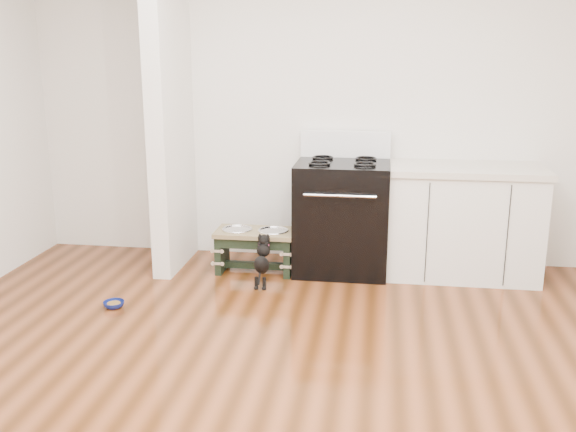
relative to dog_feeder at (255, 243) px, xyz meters
name	(u,v)px	position (x,y,z in m)	size (l,w,h in m)	color
ground	(267,400)	(0.46, -1.99, -0.26)	(5.00, 5.00, 0.00)	#42210B
room_shell	(264,92)	(0.46, -1.99, 1.36)	(5.00, 5.00, 5.00)	silver
partition_wall	(170,107)	(-0.72, 0.11, 1.09)	(0.15, 0.80, 2.70)	silver
oven_range	(342,215)	(0.71, 0.16, 0.22)	(0.76, 0.69, 1.14)	black
cabinet_run	(463,222)	(1.69, 0.18, 0.20)	(1.24, 0.64, 0.91)	silver
dog_feeder	(255,243)	(0.00, 0.00, 0.00)	(0.65, 0.35, 0.37)	black
puppy	(262,259)	(0.12, -0.30, -0.04)	(0.11, 0.34, 0.40)	black
floor_bowl	(114,305)	(-0.86, -0.91, -0.23)	(0.18, 0.18, 0.05)	navy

